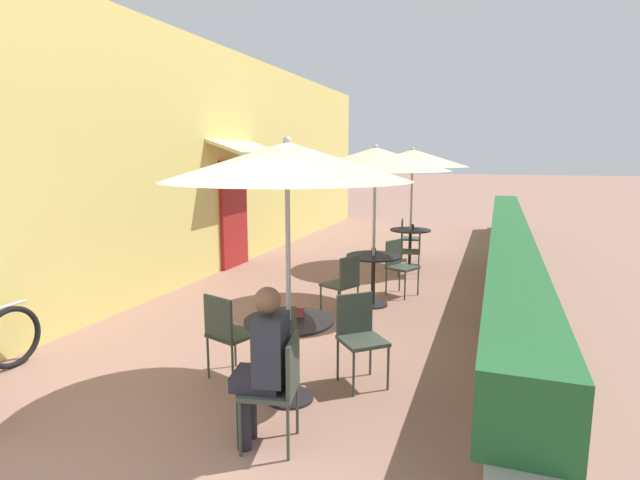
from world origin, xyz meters
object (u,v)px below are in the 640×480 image
at_px(seated_patron_near_back, 264,360).
at_px(patio_table_near, 289,341).
at_px(cafe_chair_near_left, 359,332).
at_px(cafe_chair_mid_left, 344,281).
at_px(patio_umbrella_mid, 375,159).
at_px(patio_umbrella_far, 413,158).
at_px(coffee_cup_mid, 374,251).
at_px(cafe_chair_near_back, 279,382).
at_px(cafe_chair_near_right, 227,330).
at_px(patio_table_far, 410,239).
at_px(coffee_cup_near, 300,312).
at_px(cafe_chair_mid_right, 399,263).
at_px(patio_umbrella_near, 287,162).
at_px(coffee_cup_far, 412,226).
at_px(patio_table_mid, 373,269).
at_px(cafe_chair_far_left, 407,235).
at_px(cafe_chair_far_right, 413,248).

bearing_deg(seated_patron_near_back, patio_table_near, -2.74).
bearing_deg(cafe_chair_near_left, cafe_chair_mid_left, -110.02).
bearing_deg(patio_umbrella_mid, patio_umbrella_far, 88.37).
bearing_deg(coffee_cup_mid, cafe_chair_near_back, -86.87).
bearing_deg(cafe_chair_near_right, patio_table_far, 100.30).
xyz_separation_m(coffee_cup_near, cafe_chair_mid_left, (-0.28, 2.27, -0.28)).
distance_m(coffee_cup_near, cafe_chair_mid_right, 3.70).
distance_m(patio_table_near, patio_umbrella_near, 1.59).
bearing_deg(patio_umbrella_near, cafe_chair_near_back, -72.75).
bearing_deg(cafe_chair_near_left, cafe_chair_mid_right, -127.29).
bearing_deg(coffee_cup_near, patio_umbrella_near, -120.65).
height_order(patio_umbrella_mid, coffee_cup_far, patio_umbrella_mid).
distance_m(cafe_chair_near_right, patio_umbrella_far, 5.98).
height_order(patio_umbrella_mid, cafe_chair_mid_right, patio_umbrella_mid).
relative_size(patio_umbrella_mid, cafe_chair_mid_right, 2.71).
xyz_separation_m(coffee_cup_mid, patio_table_far, (0.10, 2.67, -0.24)).
xyz_separation_m(patio_table_near, cafe_chair_near_back, (0.22, -0.71, -0.04)).
xyz_separation_m(cafe_chair_near_right, cafe_chair_mid_left, (0.51, 2.22, 0.00)).
relative_size(seated_patron_near_back, patio_table_mid, 1.56).
bearing_deg(cafe_chair_far_left, patio_table_mid, -6.55).
height_order(cafe_chair_near_right, coffee_cup_near, cafe_chair_near_right).
bearing_deg(patio_umbrella_near, patio_umbrella_far, 88.92).
bearing_deg(coffee_cup_near, patio_umbrella_mid, 90.65).
height_order(patio_umbrella_near, cafe_chair_near_left, patio_umbrella_near).
bearing_deg(cafe_chair_mid_left, cafe_chair_mid_right, 5.90).
height_order(coffee_cup_near, cafe_chair_far_left, cafe_chair_far_left).
bearing_deg(cafe_chair_far_right, cafe_chair_near_back, 171.07).
relative_size(coffee_cup_near, cafe_chair_far_left, 0.10).
relative_size(coffee_cup_near, cafe_chair_far_right, 0.10).
relative_size(coffee_cup_near, coffee_cup_mid, 1.00).
relative_size(cafe_chair_near_right, cafe_chair_near_back, 1.00).
xyz_separation_m(patio_umbrella_near, cafe_chair_near_right, (-0.73, 0.16, -1.63)).
height_order(cafe_chair_near_left, cafe_chair_far_right, same).
bearing_deg(cafe_chair_mid_right, patio_table_near, 20.84).
height_order(cafe_chair_near_left, cafe_chair_near_right, same).
bearing_deg(patio_table_far, coffee_cup_near, -90.45).
bearing_deg(coffee_cup_far, patio_umbrella_mid, -91.87).
height_order(cafe_chair_near_back, patio_table_far, cafe_chair_near_back).
xyz_separation_m(cafe_chair_near_back, cafe_chair_far_right, (0.07, 5.85, 0.00)).
bearing_deg(cafe_chair_mid_left, coffee_cup_far, 19.62).
bearing_deg(coffee_cup_mid, patio_table_mid, -77.38).
bearing_deg(patio_table_near, cafe_chair_near_left, 47.25).
relative_size(cafe_chair_near_left, cafe_chair_mid_right, 1.00).
distance_m(cafe_chair_near_right, patio_umbrella_mid, 3.43).
bearing_deg(patio_umbrella_mid, patio_table_near, -90.58).
xyz_separation_m(cafe_chair_near_back, cafe_chair_far_left, (-0.29, 7.29, 0.00)).
distance_m(patio_table_near, coffee_cup_far, 5.98).
distance_m(patio_umbrella_near, patio_umbrella_far, 5.86).
bearing_deg(cafe_chair_far_right, patio_table_far, 5.90).
xyz_separation_m(cafe_chair_near_back, patio_umbrella_mid, (-0.19, 3.80, 1.63)).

